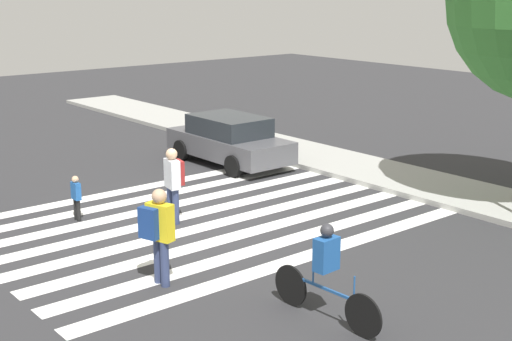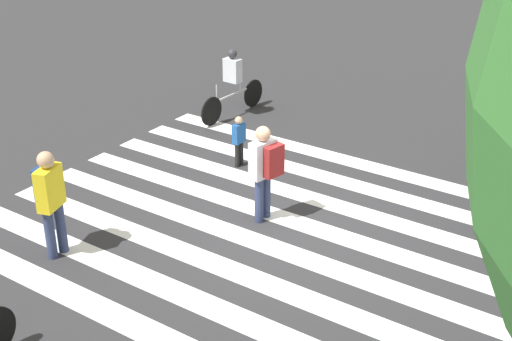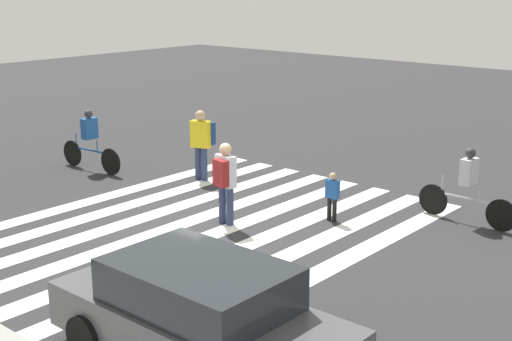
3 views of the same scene
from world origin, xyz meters
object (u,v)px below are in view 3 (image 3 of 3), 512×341
object	(u,v)px
pedestrian_adult_blue_shirt	(202,139)
car_parked_far_curb	(200,315)
cyclist_near_curb	(90,139)
cyclist_far_lane	(468,183)
pedestrian_child_with_backpack	(332,194)
pedestrian_adult_yellow_jacket	(225,178)

from	to	relation	value
pedestrian_adult_blue_shirt	car_parked_far_curb	xyz separation A→B (m)	(-6.44, 6.51, -0.31)
pedestrian_adult_blue_shirt	cyclist_near_curb	xyz separation A→B (m)	(2.93, 1.31, -0.19)
cyclist_far_lane	car_parked_far_curb	size ratio (longest dim) A/B	0.53
pedestrian_child_with_backpack	car_parked_far_curb	xyz separation A→B (m)	(-2.08, 6.02, 0.15)
pedestrian_adult_blue_shirt	car_parked_far_curb	world-z (taller)	pedestrian_adult_blue_shirt
pedestrian_adult_yellow_jacket	cyclist_near_curb	xyz separation A→B (m)	(5.73, -0.85, -0.15)
cyclist_near_curb	pedestrian_adult_blue_shirt	bearing A→B (deg)	-158.97
cyclist_near_curb	car_parked_far_curb	distance (m)	10.72
pedestrian_adult_blue_shirt	car_parked_far_curb	size ratio (longest dim) A/B	0.42
cyclist_near_curb	car_parked_far_curb	world-z (taller)	cyclist_near_curb
pedestrian_adult_yellow_jacket	pedestrian_adult_blue_shirt	distance (m)	3.54
pedestrian_child_with_backpack	cyclist_far_lane	distance (m)	2.83
cyclist_far_lane	car_parked_far_curb	world-z (taller)	cyclist_far_lane
cyclist_near_curb	car_parked_far_curb	bearing A→B (deg)	147.90
pedestrian_adult_yellow_jacket	car_parked_far_curb	xyz separation A→B (m)	(-3.64, 4.36, -0.27)
pedestrian_child_with_backpack	car_parked_far_curb	distance (m)	6.37
cyclist_near_curb	cyclist_far_lane	bearing A→B (deg)	-167.91
pedestrian_child_with_backpack	pedestrian_adult_yellow_jacket	bearing A→B (deg)	-131.51
pedestrian_child_with_backpack	car_parked_far_curb	world-z (taller)	car_parked_far_curb
car_parked_far_curb	cyclist_far_lane	bearing A→B (deg)	-91.14
cyclist_far_lane	pedestrian_adult_yellow_jacket	bearing A→B (deg)	45.26
pedestrian_child_with_backpack	pedestrian_adult_blue_shirt	bearing A→B (deg)	175.21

